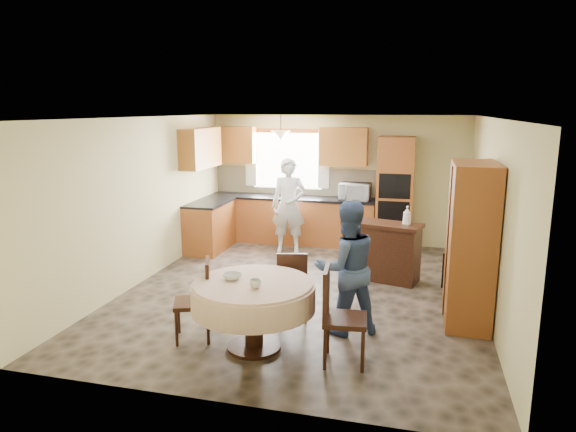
# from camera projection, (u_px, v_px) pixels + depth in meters

# --- Properties ---
(floor) EXTENTS (5.00, 6.00, 0.01)m
(floor) POSITION_uv_depth(u_px,v_px,m) (302.00, 291.00, 7.50)
(floor) COLOR brown
(floor) RESTS_ON ground
(ceiling) EXTENTS (5.00, 6.00, 0.01)m
(ceiling) POSITION_uv_depth(u_px,v_px,m) (303.00, 118.00, 6.98)
(ceiling) COLOR white
(ceiling) RESTS_ON wall_back
(wall_back) EXTENTS (5.00, 0.02, 2.50)m
(wall_back) POSITION_uv_depth(u_px,v_px,m) (337.00, 180.00, 10.09)
(wall_back) COLOR #D2C987
(wall_back) RESTS_ON floor
(wall_front) EXTENTS (5.00, 0.02, 2.50)m
(wall_front) POSITION_uv_depth(u_px,v_px,m) (226.00, 272.00, 4.40)
(wall_front) COLOR #D2C987
(wall_front) RESTS_ON floor
(wall_left) EXTENTS (0.02, 6.00, 2.50)m
(wall_left) POSITION_uv_depth(u_px,v_px,m) (144.00, 200.00, 7.85)
(wall_left) COLOR #D2C987
(wall_left) RESTS_ON floor
(wall_right) EXTENTS (0.02, 6.00, 2.50)m
(wall_right) POSITION_uv_depth(u_px,v_px,m) (491.00, 217.00, 6.63)
(wall_right) COLOR #D2C987
(wall_right) RESTS_ON floor
(window) EXTENTS (1.40, 0.03, 1.10)m
(window) POSITION_uv_depth(u_px,v_px,m) (287.00, 161.00, 10.24)
(window) COLOR white
(window) RESTS_ON wall_back
(curtain_left) EXTENTS (0.22, 0.02, 1.15)m
(curtain_left) POSITION_uv_depth(u_px,v_px,m) (251.00, 157.00, 10.36)
(curtain_left) COLOR white
(curtain_left) RESTS_ON wall_back
(curtain_right) EXTENTS (0.22, 0.02, 1.15)m
(curtain_right) POSITION_uv_depth(u_px,v_px,m) (324.00, 159.00, 10.00)
(curtain_right) COLOR white
(curtain_right) RESTS_ON wall_back
(base_cab_back) EXTENTS (3.30, 0.60, 0.88)m
(base_cab_back) POSITION_uv_depth(u_px,v_px,m) (291.00, 221.00, 10.18)
(base_cab_back) COLOR #AB5B2D
(base_cab_back) RESTS_ON floor
(counter_back) EXTENTS (3.30, 0.64, 0.04)m
(counter_back) POSITION_uv_depth(u_px,v_px,m) (291.00, 198.00, 10.08)
(counter_back) COLOR black
(counter_back) RESTS_ON base_cab_back
(base_cab_left) EXTENTS (0.60, 1.20, 0.88)m
(base_cab_left) POSITION_uv_depth(u_px,v_px,m) (210.00, 227.00, 9.65)
(base_cab_left) COLOR #AB5B2D
(base_cab_left) RESTS_ON floor
(counter_left) EXTENTS (0.64, 1.20, 0.04)m
(counter_left) POSITION_uv_depth(u_px,v_px,m) (209.00, 203.00, 9.56)
(counter_left) COLOR black
(counter_left) RESTS_ON base_cab_left
(backsplash) EXTENTS (3.30, 0.02, 0.55)m
(backsplash) POSITION_uv_depth(u_px,v_px,m) (295.00, 182.00, 10.30)
(backsplash) COLOR beige
(backsplash) RESTS_ON wall_back
(wall_cab_left) EXTENTS (0.85, 0.33, 0.72)m
(wall_cab_left) POSITION_uv_depth(u_px,v_px,m) (235.00, 145.00, 10.29)
(wall_cab_left) COLOR #B8712E
(wall_cab_left) RESTS_ON wall_back
(wall_cab_right) EXTENTS (0.90, 0.33, 0.72)m
(wall_cab_right) POSITION_uv_depth(u_px,v_px,m) (344.00, 147.00, 9.76)
(wall_cab_right) COLOR #B8712E
(wall_cab_right) RESTS_ON wall_back
(wall_cab_side) EXTENTS (0.33, 1.20, 0.72)m
(wall_cab_side) POSITION_uv_depth(u_px,v_px,m) (201.00, 148.00, 9.38)
(wall_cab_side) COLOR #B8712E
(wall_cab_side) RESTS_ON wall_left
(oven_tower) EXTENTS (0.66, 0.62, 2.12)m
(oven_tower) POSITION_uv_depth(u_px,v_px,m) (395.00, 194.00, 9.55)
(oven_tower) COLOR #AB5B2D
(oven_tower) RESTS_ON floor
(oven_upper) EXTENTS (0.56, 0.01, 0.45)m
(oven_upper) POSITION_uv_depth(u_px,v_px,m) (395.00, 186.00, 9.21)
(oven_upper) COLOR black
(oven_upper) RESTS_ON oven_tower
(oven_lower) EXTENTS (0.56, 0.01, 0.45)m
(oven_lower) POSITION_uv_depth(u_px,v_px,m) (393.00, 213.00, 9.32)
(oven_lower) COLOR black
(oven_lower) RESTS_ON oven_tower
(pendant) EXTENTS (0.36, 0.36, 0.18)m
(pendant) POSITION_uv_depth(u_px,v_px,m) (281.00, 135.00, 9.68)
(pendant) COLOR beige
(pendant) RESTS_ON ceiling
(sideboard) EXTENTS (1.27, 0.78, 0.85)m
(sideboard) POSITION_uv_depth(u_px,v_px,m) (381.00, 253.00, 7.97)
(sideboard) COLOR #391A0F
(sideboard) RESTS_ON floor
(space_heater) EXTENTS (0.46, 0.40, 0.53)m
(space_heater) POSITION_uv_depth(u_px,v_px,m) (458.00, 271.00, 7.58)
(space_heater) COLOR black
(space_heater) RESTS_ON floor
(cupboard) EXTENTS (0.52, 1.04, 1.99)m
(cupboard) POSITION_uv_depth(u_px,v_px,m) (470.00, 244.00, 6.27)
(cupboard) COLOR #AB5B2D
(cupboard) RESTS_ON floor
(dining_table) EXTENTS (1.36, 1.36, 0.77)m
(dining_table) POSITION_uv_depth(u_px,v_px,m) (253.00, 297.00, 5.60)
(dining_table) COLOR #391A0F
(dining_table) RESTS_ON floor
(chair_left) EXTENTS (0.53, 0.53, 0.94)m
(chair_left) POSITION_uv_depth(u_px,v_px,m) (199.00, 296.00, 5.87)
(chair_left) COLOR #391A0F
(chair_left) RESTS_ON floor
(chair_back) EXTENTS (0.48, 0.48, 0.91)m
(chair_back) POSITION_uv_depth(u_px,v_px,m) (292.00, 283.00, 6.38)
(chair_back) COLOR #391A0F
(chair_back) RESTS_ON floor
(chair_right) EXTENTS (0.49, 0.49, 1.03)m
(chair_right) POSITION_uv_depth(u_px,v_px,m) (337.00, 311.00, 5.31)
(chair_right) COLOR #391A0F
(chair_right) RESTS_ON floor
(framed_picture) EXTENTS (0.06, 0.62, 0.51)m
(framed_picture) POSITION_uv_depth(u_px,v_px,m) (489.00, 179.00, 6.73)
(framed_picture) COLOR gold
(framed_picture) RESTS_ON wall_right
(microwave) EXTENTS (0.59, 0.41, 0.32)m
(microwave) POSITION_uv_depth(u_px,v_px,m) (355.00, 192.00, 9.69)
(microwave) COLOR silver
(microwave) RESTS_ON counter_back
(person_sink) EXTENTS (0.69, 0.50, 1.74)m
(person_sink) POSITION_uv_depth(u_px,v_px,m) (289.00, 206.00, 9.40)
(person_sink) COLOR silver
(person_sink) RESTS_ON floor
(person_dining) EXTENTS (0.97, 0.90, 1.59)m
(person_dining) POSITION_uv_depth(u_px,v_px,m) (346.00, 268.00, 6.00)
(person_dining) COLOR #3D5385
(person_dining) RESTS_ON floor
(bowl_sideboard) EXTENTS (0.26, 0.26, 0.05)m
(bowl_sideboard) POSITION_uv_depth(u_px,v_px,m) (367.00, 224.00, 7.94)
(bowl_sideboard) COLOR #B2B2B2
(bowl_sideboard) RESTS_ON sideboard
(bottle_sideboard) EXTENTS (0.15, 0.15, 0.33)m
(bottle_sideboard) POSITION_uv_depth(u_px,v_px,m) (407.00, 217.00, 7.76)
(bottle_sideboard) COLOR silver
(bottle_sideboard) RESTS_ON sideboard
(cup_table) EXTENTS (0.13, 0.13, 0.10)m
(cup_table) POSITION_uv_depth(u_px,v_px,m) (255.00, 284.00, 5.37)
(cup_table) COLOR #B2B2B2
(cup_table) RESTS_ON dining_table
(bowl_table) EXTENTS (0.26, 0.26, 0.06)m
(bowl_table) POSITION_uv_depth(u_px,v_px,m) (232.00, 277.00, 5.65)
(bowl_table) COLOR #B2B2B2
(bowl_table) RESTS_ON dining_table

